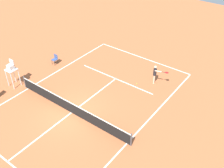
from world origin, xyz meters
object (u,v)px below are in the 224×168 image
object	(u,v)px
player_serving	(155,73)
tennis_ball	(137,84)
courtside_chair_mid	(55,59)
umpire_chair	(11,69)

from	to	relation	value
player_serving	tennis_ball	size ratio (longest dim) A/B	24.93
courtside_chair_mid	player_serving	bearing A→B (deg)	-162.42
player_serving	umpire_chair	xyz separation A→B (m)	(9.17, 7.32, 0.60)
tennis_ball	courtside_chair_mid	bearing A→B (deg)	13.18
tennis_ball	umpire_chair	distance (m)	10.35
courtside_chair_mid	umpire_chair	bearing A→B (deg)	88.43
tennis_ball	umpire_chair	bearing A→B (deg)	38.07
umpire_chair	tennis_ball	bearing A→B (deg)	-141.93
tennis_ball	umpire_chair	xyz separation A→B (m)	(8.05, 6.31, 1.57)
player_serving	courtside_chair_mid	xyz separation A→B (m)	(9.05, 2.87, -0.47)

